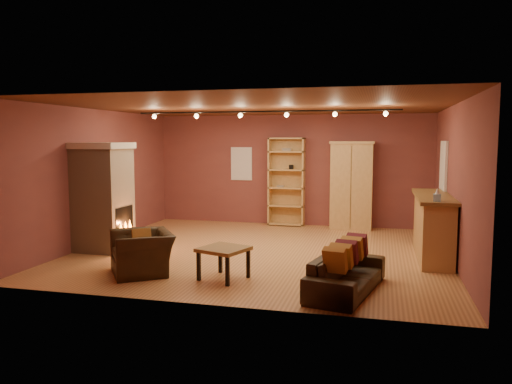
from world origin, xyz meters
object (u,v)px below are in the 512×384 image
(fireplace, at_px, (103,197))
(bar_counter, at_px, (433,226))
(armoire, at_px, (352,185))
(bookcase, at_px, (287,181))
(coffee_table, at_px, (224,252))
(armchair, at_px, (142,245))
(loveseat, at_px, (347,266))

(fireplace, height_order, bar_counter, fireplace)
(fireplace, relative_size, armoire, 0.99)
(bookcase, relative_size, coffee_table, 2.64)
(bookcase, relative_size, armchair, 1.78)
(fireplace, height_order, loveseat, fireplace)
(fireplace, height_order, armchair, fireplace)
(armoire, distance_m, bar_counter, 3.17)
(bar_counter, xyz_separation_m, loveseat, (-1.40, -2.53, -0.22))
(bookcase, bearing_deg, loveseat, -70.68)
(armchair, bearing_deg, coffee_table, 54.28)
(fireplace, distance_m, bookcase, 4.77)
(armoire, bearing_deg, bar_counter, -58.34)
(loveseat, xyz_separation_m, armchair, (-3.31, 0.20, 0.09))
(fireplace, relative_size, loveseat, 1.12)
(fireplace, height_order, armoire, armoire)
(bar_counter, relative_size, armchair, 1.95)
(bar_counter, height_order, coffee_table, bar_counter)
(bookcase, distance_m, loveseat, 5.72)
(armchair, bearing_deg, loveseat, 50.96)
(fireplace, distance_m, loveseat, 5.15)
(fireplace, xyz_separation_m, bar_counter, (6.24, 0.91, -0.47))
(loveseat, bearing_deg, armoire, 15.23)
(armchair, bearing_deg, bookcase, 128.95)
(bookcase, xyz_separation_m, armoire, (1.63, -0.15, -0.06))
(bookcase, relative_size, armoire, 1.04)
(coffee_table, bearing_deg, fireplace, 154.12)
(fireplace, xyz_separation_m, armoire, (4.60, 3.58, 0.01))
(armoire, xyz_separation_m, armchair, (-3.06, -5.00, -0.61))
(fireplace, xyz_separation_m, loveseat, (4.84, -1.62, -0.69))
(loveseat, distance_m, armchair, 3.31)
(fireplace, relative_size, bookcase, 0.95)
(fireplace, bearing_deg, loveseat, -18.51)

